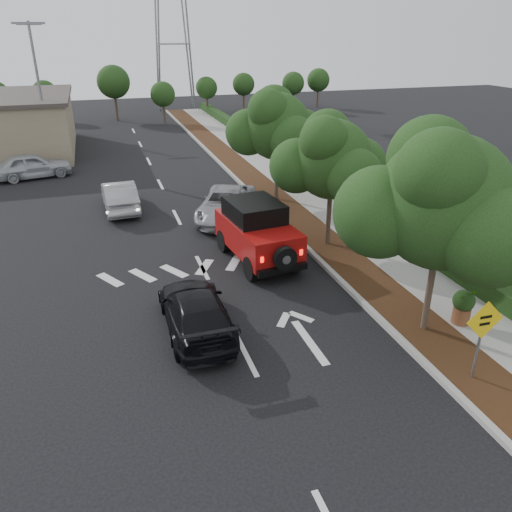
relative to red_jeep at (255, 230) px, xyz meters
name	(u,v)px	position (x,y,z in m)	size (l,w,h in m)	color
ground	(246,354)	(-2.26, -6.18, -1.22)	(120.00, 120.00, 0.00)	black
curb	(265,207)	(2.34, 5.82, -1.15)	(0.20, 70.00, 0.15)	#9E9B93
planting_strip	(282,205)	(3.34, 5.82, -1.16)	(1.80, 70.00, 0.12)	black
sidewalk	(316,202)	(5.24, 5.82, -1.16)	(2.00, 70.00, 0.12)	gray
hedge	(340,193)	(6.64, 5.82, -0.82)	(0.80, 70.00, 0.80)	black
transmission_tower	(177,109)	(3.74, 41.82, -1.22)	(7.00, 4.00, 28.00)	slate
street_tree_near	(423,331)	(3.34, -6.68, -1.22)	(3.80, 3.80, 5.92)	black
street_tree_mid	(327,246)	(3.34, 0.32, -1.22)	(3.20, 3.20, 5.32)	black
street_tree_far	(276,200)	(3.34, 6.82, -1.22)	(3.40, 3.40, 5.62)	black
light_pole_a	(52,162)	(-8.76, 19.82, -1.22)	(2.00, 0.22, 9.00)	slate
light_pole_b	(47,132)	(-9.76, 31.82, -1.22)	(2.00, 0.22, 9.00)	slate
red_jeep	(255,230)	(0.00, 0.00, 0.00)	(2.52, 4.84, 2.40)	black
silver_suv_ahead	(227,204)	(0.08, 4.91, -0.50)	(2.41, 5.22, 1.45)	#9A9BA1
black_suv_oncoming	(196,311)	(-3.35, -4.51, -0.55)	(1.89, 4.64, 1.35)	black
silver_sedan_oncoming	(120,196)	(-4.82, 7.86, -0.48)	(1.57, 4.50, 1.48)	#95969B
parked_suv	(32,166)	(-9.60, 15.67, -0.44)	(1.85, 4.59, 1.56)	#ADB0B5
speed_hump_sign	(482,330)	(3.14, -9.15, 0.38)	(1.09, 0.10, 2.31)	slate
terracotta_planter	(463,304)	(4.61, -6.78, -0.42)	(0.68, 0.68, 1.19)	brown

